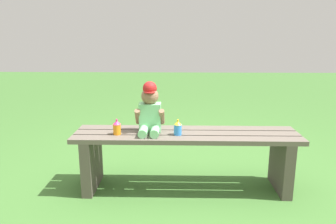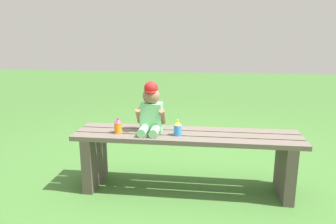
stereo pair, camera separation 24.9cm
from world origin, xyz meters
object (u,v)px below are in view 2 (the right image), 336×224
(child_figure, at_px, (151,110))
(sippy_cup_left, at_px, (118,126))
(park_bench, at_px, (187,151))
(sippy_cup_right, at_px, (178,128))

(child_figure, bearing_deg, sippy_cup_left, -163.59)
(sippy_cup_left, bearing_deg, child_figure, 16.41)
(park_bench, xyz_separation_m, sippy_cup_right, (-0.07, -0.06, 0.21))
(sippy_cup_left, distance_m, sippy_cup_right, 0.47)
(park_bench, distance_m, sippy_cup_right, 0.23)
(child_figure, xyz_separation_m, sippy_cup_left, (-0.25, -0.07, -0.12))
(park_bench, distance_m, child_figure, 0.44)
(child_figure, height_order, sippy_cup_right, child_figure)
(park_bench, relative_size, child_figure, 4.40)
(park_bench, height_order, sippy_cup_right, sippy_cup_right)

